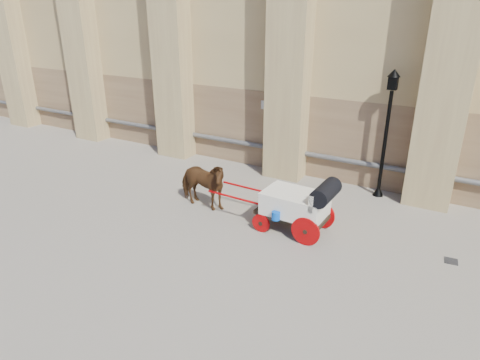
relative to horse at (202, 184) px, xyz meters
The scene contains 6 objects.
ground 2.34m from the horse, ahead, with size 90.00×90.00×0.00m, color slate.
horse is the anchor object (origin of this frame).
carriage 3.25m from the horse, ahead, with size 3.82×1.37×1.66m.
street_lamp 6.11m from the horse, 37.91° to the left, with size 0.39×0.39×4.20m.
drain_grate_near 3.43m from the horse, ahead, with size 0.32×0.32×0.01m, color black.
drain_grate_far 7.28m from the horse, ahead, with size 0.32×0.32×0.01m, color black.
Camera 1 is at (4.82, -10.31, 6.09)m, focal length 32.00 mm.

